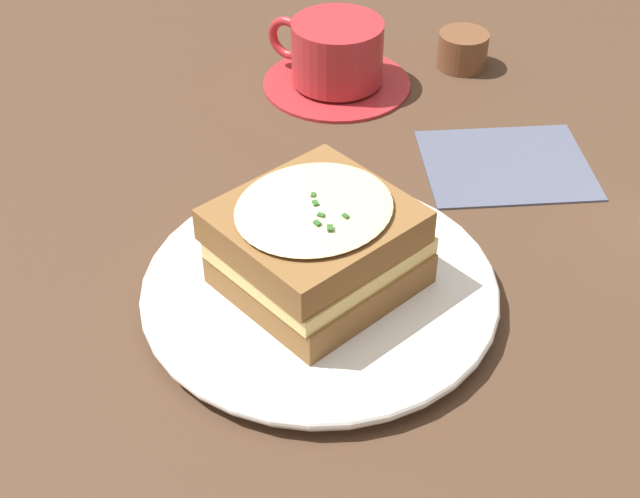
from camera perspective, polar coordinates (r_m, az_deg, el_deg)
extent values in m
plane|color=#473021|center=(0.64, 1.66, -3.53)|extent=(2.40, 2.40, 0.00)
cylinder|color=white|center=(0.64, 0.00, -2.67)|extent=(0.24, 0.24, 0.02)
torus|color=white|center=(0.64, 0.00, -2.44)|extent=(0.26, 0.26, 0.01)
cube|color=brown|center=(0.63, 0.00, -1.24)|extent=(0.16, 0.16, 0.02)
cube|color=#E0C16B|center=(0.62, 0.00, 0.08)|extent=(0.16, 0.16, 0.01)
cube|color=brown|center=(0.61, -0.32, 1.63)|extent=(0.16, 0.16, 0.02)
ellipsoid|color=beige|center=(0.60, -0.32, 2.79)|extent=(0.15, 0.15, 0.01)
cube|color=#2D6028|center=(0.58, -0.19, 1.69)|extent=(0.01, 0.01, 0.00)
cube|color=#2D6028|center=(0.57, 0.65, 1.37)|extent=(0.01, 0.01, 0.00)
cube|color=#2D6028|center=(0.58, 0.06, 2.21)|extent=(0.01, 0.00, 0.00)
cube|color=#2D6028|center=(0.60, -0.19, 3.23)|extent=(0.01, 0.01, 0.00)
cube|color=#2D6028|center=(0.58, 1.81, 2.13)|extent=(0.01, 0.01, 0.00)
cube|color=#2D6028|center=(0.60, -0.44, 3.51)|extent=(0.00, 0.00, 0.00)
cylinder|color=#AD282D|center=(0.90, 1.08, 10.63)|extent=(0.15, 0.15, 0.01)
cylinder|color=#AD282D|center=(0.88, 1.11, 12.51)|extent=(0.09, 0.09, 0.06)
cylinder|color=#381E0F|center=(0.87, 1.13, 13.84)|extent=(0.07, 0.07, 0.00)
torus|color=#AD282D|center=(0.91, -2.06, 13.34)|extent=(0.05, 0.02, 0.04)
cube|color=#4C5166|center=(0.80, 11.83, 5.36)|extent=(0.17, 0.16, 0.00)
cylinder|color=brown|center=(0.94, 9.11, 12.47)|extent=(0.05, 0.05, 0.04)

